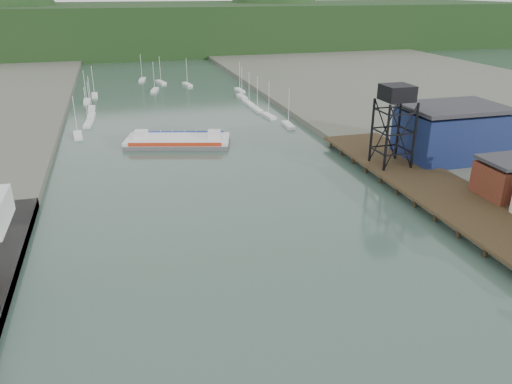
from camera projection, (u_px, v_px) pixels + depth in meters
east_pier at (436, 187)px, 90.31m from camera, size 14.00×70.00×2.45m
lift_tower at (397, 98)px, 96.14m from camera, size 6.50×6.50×16.00m
blue_shed at (451, 133)px, 104.95m from camera, size 20.50×14.50×11.30m
marina_sailboats at (171, 102)px, 164.83m from camera, size 57.71×92.65×0.90m
distant_hills at (131, 31)px, 304.96m from camera, size 500.00×120.00×80.00m
chain_ferry at (178, 141)px, 120.56m from camera, size 26.40×15.98×3.55m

